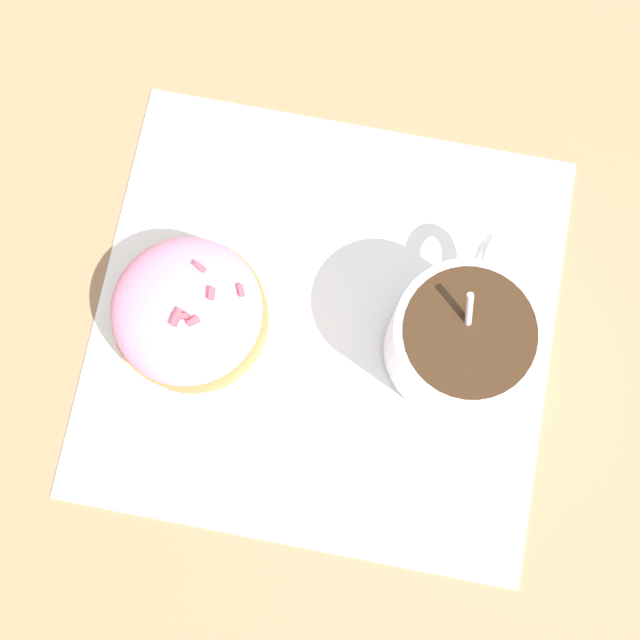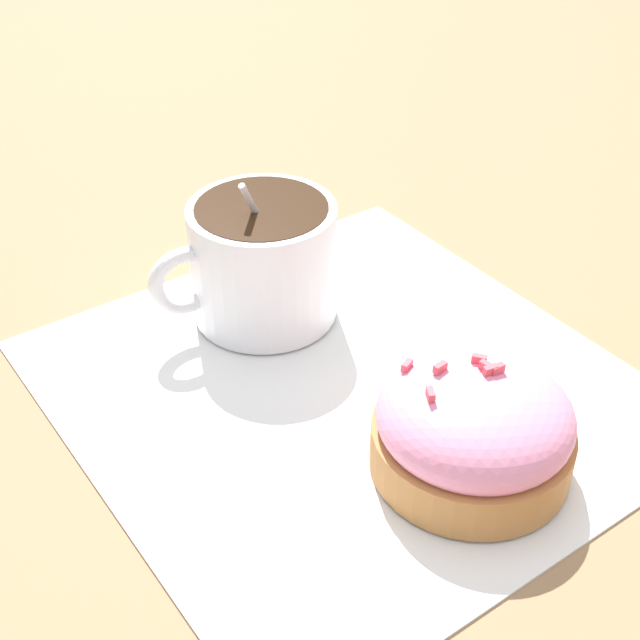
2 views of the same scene
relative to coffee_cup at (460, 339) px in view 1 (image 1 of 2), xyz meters
The scene contains 4 objects.
ground_plane 0.09m from the coffee_cup, ahead, with size 3.00×3.00×0.00m, color #93704C.
paper_napkin 0.09m from the coffee_cup, ahead, with size 0.32×0.31×0.00m.
coffee_cup is the anchor object (origin of this frame).
frosted_pastry 0.17m from the coffee_cup, ahead, with size 0.10×0.10×0.06m.
Camera 1 is at (-0.01, 0.09, 0.49)m, focal length 42.00 mm.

